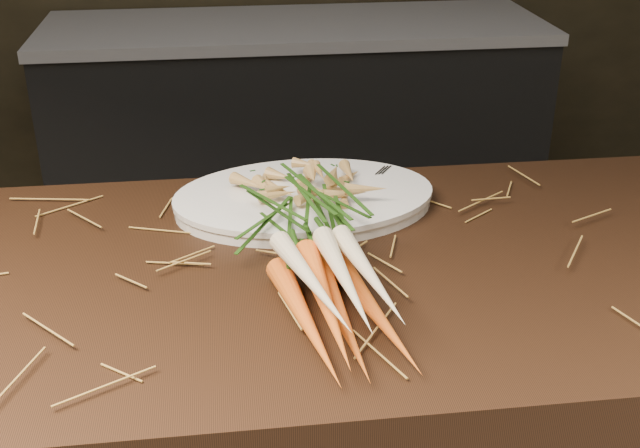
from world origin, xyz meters
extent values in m
cube|color=black|center=(0.30, 2.18, 0.40)|extent=(1.80, 0.60, 0.80)
cube|color=#99999E|center=(0.30, 2.18, 0.82)|extent=(1.82, 0.62, 0.04)
cone|color=#D65612|center=(0.11, 0.12, 0.92)|extent=(0.08, 0.29, 0.04)
cone|color=#D65612|center=(0.16, 0.13, 0.92)|extent=(0.06, 0.29, 0.04)
cone|color=#D65612|center=(0.20, 0.14, 0.92)|extent=(0.10, 0.28, 0.04)
cone|color=#D65612|center=(0.14, 0.12, 0.95)|extent=(0.05, 0.29, 0.04)
cone|color=beige|center=(0.12, 0.14, 0.97)|extent=(0.09, 0.26, 0.04)
cone|color=beige|center=(0.16, 0.13, 0.97)|extent=(0.05, 0.27, 0.04)
cone|color=beige|center=(0.20, 0.14, 0.97)|extent=(0.07, 0.27, 0.05)
ellipsoid|color=#305914|center=(0.13, 0.37, 0.95)|extent=(0.20, 0.26, 0.09)
cube|color=silver|center=(0.31, 0.49, 0.93)|extent=(0.11, 0.14, 0.00)
camera|label=1|loc=(0.02, -0.73, 1.49)|focal=45.00mm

